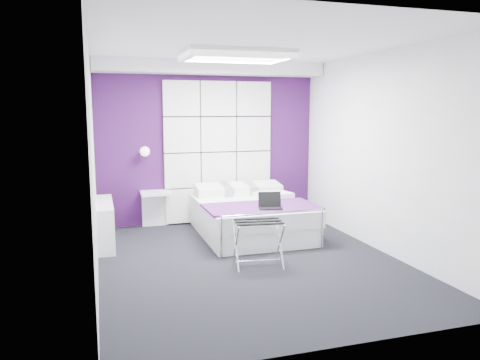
# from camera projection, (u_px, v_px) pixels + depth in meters

# --- Properties ---
(floor) EXTENTS (4.40, 4.40, 0.00)m
(floor) POSITION_uv_depth(u_px,v_px,m) (250.00, 262.00, 5.77)
(floor) COLOR black
(floor) RESTS_ON ground
(ceiling) EXTENTS (4.40, 4.40, 0.00)m
(ceiling) POSITION_uv_depth(u_px,v_px,m) (251.00, 44.00, 5.38)
(ceiling) COLOR white
(ceiling) RESTS_ON wall_back
(wall_back) EXTENTS (3.60, 0.00, 3.60)m
(wall_back) POSITION_uv_depth(u_px,v_px,m) (209.00, 144.00, 7.66)
(wall_back) COLOR silver
(wall_back) RESTS_ON floor
(wall_left) EXTENTS (0.00, 4.40, 4.40)m
(wall_left) POSITION_uv_depth(u_px,v_px,m) (93.00, 162.00, 5.06)
(wall_left) COLOR silver
(wall_left) RESTS_ON floor
(wall_right) EXTENTS (0.00, 4.40, 4.40)m
(wall_right) POSITION_uv_depth(u_px,v_px,m) (382.00, 153.00, 6.10)
(wall_right) COLOR silver
(wall_right) RESTS_ON floor
(accent_wall) EXTENTS (3.58, 0.02, 2.58)m
(accent_wall) POSITION_uv_depth(u_px,v_px,m) (209.00, 144.00, 7.65)
(accent_wall) COLOR #380F44
(accent_wall) RESTS_ON wall_back
(soffit) EXTENTS (3.58, 0.50, 0.20)m
(soffit) POSITION_uv_depth(u_px,v_px,m) (212.00, 68.00, 7.24)
(soffit) COLOR white
(soffit) RESTS_ON wall_back
(headboard) EXTENTS (1.80, 0.08, 2.30)m
(headboard) POSITION_uv_depth(u_px,v_px,m) (218.00, 152.00, 7.66)
(headboard) COLOR silver
(headboard) RESTS_ON wall_back
(skylight) EXTENTS (1.36, 0.86, 0.12)m
(skylight) POSITION_uv_depth(u_px,v_px,m) (236.00, 55.00, 5.96)
(skylight) COLOR white
(skylight) RESTS_ON ceiling
(wall_lamp) EXTENTS (0.15, 0.15, 0.15)m
(wall_lamp) POSITION_uv_depth(u_px,v_px,m) (145.00, 151.00, 7.23)
(wall_lamp) COLOR white
(wall_lamp) RESTS_ON wall_back
(radiator) EXTENTS (0.22, 1.20, 0.60)m
(radiator) POSITION_uv_depth(u_px,v_px,m) (105.00, 223.00, 6.47)
(radiator) COLOR white
(radiator) RESTS_ON floor
(bed) EXTENTS (1.56, 1.88, 0.67)m
(bed) POSITION_uv_depth(u_px,v_px,m) (251.00, 216.00, 6.98)
(bed) COLOR white
(bed) RESTS_ON floor
(nightstand) EXTENTS (0.46, 0.36, 0.05)m
(nightstand) POSITION_uv_depth(u_px,v_px,m) (156.00, 193.00, 7.33)
(nightstand) COLOR white
(nightstand) RESTS_ON wall_back
(luggage_rack) EXTENTS (0.56, 0.41, 0.55)m
(luggage_rack) POSITION_uv_depth(u_px,v_px,m) (258.00, 243.00, 5.59)
(luggage_rack) COLOR silver
(luggage_rack) RESTS_ON floor
(laptop) EXTENTS (0.31, 0.22, 0.22)m
(laptop) POSITION_uv_depth(u_px,v_px,m) (269.00, 205.00, 6.34)
(laptop) COLOR black
(laptop) RESTS_ON bed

